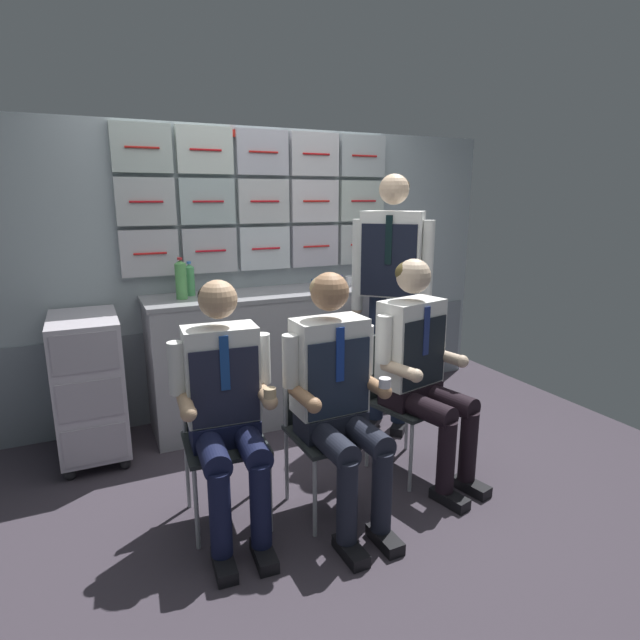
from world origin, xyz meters
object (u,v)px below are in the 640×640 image
folding_chair_center (323,412)px  crew_member_left (225,399)px  folding_chair_right (399,386)px  crew_member_right (420,360)px  folding_chair_left (221,420)px  crew_member_center (337,388)px  coffee_cup_spare (350,280)px  service_trolley (89,383)px  water_bottle_short (181,279)px  crew_member_standing (391,279)px

folding_chair_center → crew_member_left: bearing=-177.4°
folding_chair_right → crew_member_right: bearing=-76.8°
folding_chair_left → crew_member_right: (1.15, -0.12, 0.21)m
crew_member_center → folding_chair_right: (0.59, 0.32, -0.19)m
crew_member_right → crew_member_center: bearing=-164.8°
crew_member_left → coffee_cup_spare: crew_member_left is taller
folding_chair_center → coffee_cup_spare: (0.80, 1.19, 0.49)m
service_trolley → folding_chair_right: size_ratio=1.10×
crew_member_left → coffee_cup_spare: bearing=42.5°
service_trolley → crew_member_center: (1.14, -1.25, 0.22)m
coffee_cup_spare → water_bottle_short: bearing=-179.1°
folding_chair_center → water_bottle_short: 1.41m
service_trolley → folding_chair_center: size_ratio=1.10×
folding_chair_right → water_bottle_short: size_ratio=2.99×
folding_chair_right → service_trolley: bearing=151.9°
crew_member_center → crew_member_right: (0.63, 0.17, 0.01)m
folding_chair_left → folding_chair_center: bearing=-14.6°
crew_member_center → water_bottle_short: bearing=110.9°
crew_member_right → coffee_cup_spare: (0.16, 1.18, 0.28)m
service_trolley → crew_member_standing: 2.09m
folding_chair_center → folding_chair_right: 0.62m
crew_member_right → crew_member_standing: 0.75m
service_trolley → folding_chair_left: size_ratio=1.10×
crew_member_center → crew_member_standing: crew_member_standing is taller
folding_chair_right → crew_member_standing: crew_member_standing is taller
service_trolley → crew_member_standing: crew_member_standing is taller
crew_member_left → folding_chair_center: bearing=2.6°
crew_member_left → crew_member_center: bearing=-14.1°
folding_chair_center → water_bottle_short: bearing=113.3°
crew_member_center → crew_member_standing: size_ratio=0.72×
crew_member_right → folding_chair_center: bearing=-178.9°
water_bottle_short → coffee_cup_spare: water_bottle_short is taller
crew_member_right → service_trolley: bearing=148.6°
crew_member_left → coffee_cup_spare: (1.33, 1.22, 0.31)m
water_bottle_short → folding_chair_right: bearing=-42.5°
folding_chair_center → water_bottle_short: water_bottle_short is taller
folding_chair_left → crew_member_center: 0.63m
folding_chair_center → water_bottle_short: (-0.50, 1.17, 0.59)m
folding_chair_left → folding_chair_center: same height
service_trolley → folding_chair_center: (1.13, -1.09, 0.02)m
service_trolley → folding_chair_center: 1.57m
water_bottle_short → coffee_cup_spare: size_ratio=4.02×
folding_chair_left → water_bottle_short: bearing=89.1°
crew_member_standing → coffee_cup_spare: (-0.02, 0.56, -0.09)m
folding_chair_right → crew_member_right: size_ratio=0.64×
service_trolley → crew_member_center: crew_member_center is taller
service_trolley → crew_member_right: crew_member_right is taller
service_trolley → crew_member_left: size_ratio=0.73×
crew_member_left → crew_member_right: bearing=1.8°
folding_chair_right → coffee_cup_spare: 1.16m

